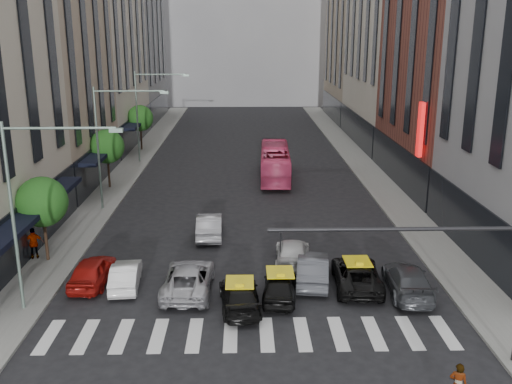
{
  "coord_description": "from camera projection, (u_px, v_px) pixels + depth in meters",
  "views": [
    {
      "loc": [
        -0.37,
        -21.09,
        12.99
      ],
      "look_at": [
        0.33,
        10.58,
        4.0
      ],
      "focal_mm": 40.0,
      "sensor_mm": 36.0,
      "label": 1
    }
  ],
  "objects": [
    {
      "name": "streetlamp_far",
      "position": [
        146.0,
        105.0,
        56.64
      ],
      "size": [
        5.38,
        0.25,
        9.0
      ],
      "color": "gray",
      "rests_on": "sidewalk_left"
    },
    {
      "name": "building_right_b",
      "position": [
        455.0,
        30.0,
        46.62
      ],
      "size": [
        8.0,
        18.0,
        26.0
      ],
      "primitive_type": "cube",
      "color": "brown",
      "rests_on": "ground"
    },
    {
      "name": "tree_far",
      "position": [
        140.0,
        118.0,
        62.98
      ],
      "size": [
        2.88,
        2.88,
        4.95
      ],
      "color": "black",
      "rests_on": "sidewalk_left"
    },
    {
      "name": "traffic_signal",
      "position": [
        455.0,
        261.0,
        21.82
      ],
      "size": [
        10.1,
        0.2,
        6.0
      ],
      "color": "black",
      "rests_on": "ground"
    },
    {
      "name": "car_white_front",
      "position": [
        126.0,
        275.0,
        29.82
      ],
      "size": [
        1.74,
        4.1,
        1.31
      ],
      "primitive_type": "imported",
      "rotation": [
        0.0,
        0.0,
        3.23
      ],
      "color": "white",
      "rests_on": "ground"
    },
    {
      "name": "rider",
      "position": [
        460.0,
        366.0,
        19.68
      ],
      "size": [
        0.72,
        0.61,
        1.67
      ],
      "primitive_type": "imported",
      "rotation": [
        0.0,
        0.0,
        2.73
      ],
      "color": "gray",
      "rests_on": "motorcycle"
    },
    {
      "name": "tree_mid",
      "position": [
        107.0,
        147.0,
        47.6
      ],
      "size": [
        2.88,
        2.88,
        4.95
      ],
      "color": "black",
      "rests_on": "sidewalk_left"
    },
    {
      "name": "taxi_right",
      "position": [
        357.0,
        274.0,
        29.82
      ],
      "size": [
        2.66,
        5.21,
        1.41
      ],
      "primitive_type": "imported",
      "rotation": [
        0.0,
        0.0,
        3.08
      ],
      "color": "black",
      "rests_on": "ground"
    },
    {
      "name": "taxi_center",
      "position": [
        280.0,
        285.0,
        28.51
      ],
      "size": [
        2.08,
        4.26,
        1.4
      ],
      "primitive_type": "imported",
      "rotation": [
        0.0,
        0.0,
        3.03
      ],
      "color": "black",
      "rests_on": "ground"
    },
    {
      "name": "building_left_d",
      "position": [
        127.0,
        16.0,
        81.89
      ],
      "size": [
        8.0,
        18.0,
        30.0
      ],
      "primitive_type": "cube",
      "color": "gray",
      "rests_on": "ground"
    },
    {
      "name": "liberty_sign",
      "position": [
        420.0,
        130.0,
        41.71
      ],
      "size": [
        0.3,
        0.7,
        4.0
      ],
      "color": "red",
      "rests_on": "ground"
    },
    {
      "name": "car_red",
      "position": [
        93.0,
        271.0,
        30.16
      ],
      "size": [
        1.94,
        4.43,
        1.48
      ],
      "primitive_type": "imported",
      "rotation": [
        0.0,
        0.0,
        3.1
      ],
      "color": "maroon",
      "rests_on": "ground"
    },
    {
      "name": "pedestrian_far",
      "position": [
        34.0,
        243.0,
        33.1
      ],
      "size": [
        1.19,
        0.78,
        1.87
      ],
      "primitive_type": "imported",
      "rotation": [
        0.0,
        0.0,
        3.46
      ],
      "color": "gray",
      "rests_on": "sidewalk_left"
    },
    {
      "name": "building_right_d",
      "position": [
        362.0,
        23.0,
        82.89
      ],
      "size": [
        8.0,
        18.0,
        28.0
      ],
      "primitive_type": "cube",
      "color": "tan",
      "rests_on": "ground"
    },
    {
      "name": "car_row2_right",
      "position": [
        293.0,
        253.0,
        32.69
      ],
      "size": [
        2.33,
        4.88,
        1.37
      ],
      "primitive_type": "imported",
      "rotation": [
        0.0,
        0.0,
        3.05
      ],
      "color": "silver",
      "rests_on": "ground"
    },
    {
      "name": "car_silver",
      "position": [
        188.0,
        278.0,
        29.24
      ],
      "size": [
        2.57,
        5.37,
        1.48
      ],
      "primitive_type": "imported",
      "rotation": [
        0.0,
        0.0,
        3.12
      ],
      "color": "#ACACB2",
      "rests_on": "ground"
    },
    {
      "name": "streetlamp_near",
      "position": [
        31.0,
        193.0,
        25.86
      ],
      "size": [
        5.38,
        0.25,
        9.0
      ],
      "color": "gray",
      "rests_on": "sidewalk_left"
    },
    {
      "name": "car_grey_curb",
      "position": [
        408.0,
        280.0,
        29.03
      ],
      "size": [
        2.42,
        5.18,
        1.46
      ],
      "primitive_type": "imported",
      "rotation": [
        0.0,
        0.0,
        3.07
      ],
      "color": "#3B3E42",
      "rests_on": "ground"
    },
    {
      "name": "car_grey_mid",
      "position": [
        313.0,
        269.0,
        30.37
      ],
      "size": [
        2.21,
        4.81,
        1.53
      ],
      "primitive_type": "imported",
      "rotation": [
        0.0,
        0.0,
        3.01
      ],
      "color": "#43454B",
      "rests_on": "ground"
    },
    {
      "name": "taxi_left",
      "position": [
        240.0,
        295.0,
        27.55
      ],
      "size": [
        2.26,
        4.72,
        1.33
      ],
      "primitive_type": "imported",
      "rotation": [
        0.0,
        0.0,
        3.23
      ],
      "color": "black",
      "rests_on": "ground"
    },
    {
      "name": "tree_near",
      "position": [
        42.0,
        202.0,
        32.21
      ],
      "size": [
        2.88,
        2.88,
        4.95
      ],
      "color": "black",
      "rests_on": "sidewalk_left"
    },
    {
      "name": "building_left_b",
      "position": [
        42.0,
        43.0,
        47.13
      ],
      "size": [
        8.0,
        16.0,
        24.0
      ],
      "primitive_type": "cube",
      "color": "tan",
      "rests_on": "ground"
    },
    {
      "name": "car_row2_left",
      "position": [
        209.0,
        225.0,
        37.12
      ],
      "size": [
        1.78,
        4.69,
        1.53
      ],
      "primitive_type": "imported",
      "rotation": [
        0.0,
        0.0,
        3.18
      ],
      "color": "#A1A1A6",
      "rests_on": "ground"
    },
    {
      "name": "bus",
      "position": [
        275.0,
        163.0,
        51.54
      ],
      "size": [
        2.91,
        10.75,
        2.97
      ],
      "primitive_type": "imported",
      "rotation": [
        0.0,
        0.0,
        3.1
      ],
      "color": "#DE4170",
      "rests_on": "ground"
    },
    {
      "name": "streetlamp_mid",
      "position": [
        110.0,
        132.0,
        41.25
      ],
      "size": [
        5.38,
        0.25,
        9.0
      ],
      "color": "gray",
      "rests_on": "sidewalk_left"
    },
    {
      "name": "sidewalk_left",
      "position": [
        123.0,
        176.0,
        52.43
      ],
      "size": [
        3.0,
        96.0,
        0.15
      ],
      "primitive_type": "cube",
      "color": "slate",
      "rests_on": "ground"
    },
    {
      "name": "sidewalk_right",
      "position": [
        371.0,
        175.0,
        52.92
      ],
      "size": [
        3.0,
        96.0,
        0.15
      ],
      "primitive_type": "cube",
      "color": "slate",
      "rests_on": "ground"
    },
    {
      "name": "ground",
      "position": [
        254.0,
        353.0,
        23.84
      ],
      "size": [
        160.0,
        160.0,
        0.0
      ],
      "primitive_type": "plane",
      "color": "black",
      "rests_on": "ground"
    },
    {
      "name": "building_far",
      "position": [
        245.0,
        1.0,
        100.67
      ],
      "size": [
        30.0,
        10.0,
        36.0
      ],
      "primitive_type": "cube",
      "color": "gray",
      "rests_on": "ground"
    }
  ]
}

